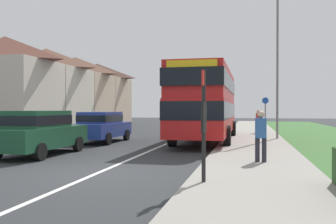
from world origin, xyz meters
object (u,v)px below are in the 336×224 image
object	(u,v)px
bus_stop_sign	(204,118)
pedestrian_walking_away	(258,120)
double_decker_bus	(207,101)
street_lamp_mid	(276,58)
pedestrian_at_stop	(261,134)
parked_car_blue	(102,125)
parked_car_dark_green	(39,131)
cycle_route_sign	(265,113)

from	to	relation	value
bus_stop_sign	pedestrian_walking_away	bearing A→B (deg)	84.62
double_decker_bus	street_lamp_mid	xyz separation A→B (m)	(3.59, 1.41, 2.38)
pedestrian_at_stop	pedestrian_walking_away	xyz separation A→B (m)	(0.26, 13.44, 0.00)
pedestrian_at_stop	pedestrian_walking_away	distance (m)	13.44
parked_car_blue	street_lamp_mid	bearing A→B (deg)	18.88
parked_car_dark_green	street_lamp_mid	size ratio (longest dim) A/B	0.56
bus_stop_sign	cycle_route_sign	size ratio (longest dim) A/B	1.03
parked_car_blue	street_lamp_mid	distance (m)	10.02
double_decker_bus	street_lamp_mid	world-z (taller)	street_lamp_mid
cycle_route_sign	street_lamp_mid	world-z (taller)	street_lamp_mid
double_decker_bus	parked_car_dark_green	xyz separation A→B (m)	(-5.43, -7.00, -1.23)
pedestrian_at_stop	street_lamp_mid	world-z (taller)	street_lamp_mid
parked_car_blue	bus_stop_sign	xyz separation A→B (m)	(6.45, -9.55, 0.67)
parked_car_dark_green	cycle_route_sign	size ratio (longest dim) A/B	1.76
parked_car_dark_green	cycle_route_sign	bearing A→B (deg)	57.66
parked_car_dark_green	pedestrian_at_stop	xyz separation A→B (m)	(7.97, -0.78, 0.06)
pedestrian_at_stop	pedestrian_walking_away	size ratio (longest dim) A/B	1.00
bus_stop_sign	double_decker_bus	bearing A→B (deg)	96.21
pedestrian_at_stop	cycle_route_sign	xyz separation A→B (m)	(0.75, 14.55, 0.45)
parked_car_blue	pedestrian_walking_away	world-z (taller)	pedestrian_walking_away
street_lamp_mid	pedestrian_walking_away	bearing A→B (deg)	100.57
pedestrian_at_stop	street_lamp_mid	size ratio (longest dim) A/B	0.21
parked_car_dark_green	parked_car_blue	size ratio (longest dim) A/B	1.01
double_decker_bus	street_lamp_mid	size ratio (longest dim) A/B	1.31
double_decker_bus	parked_car_dark_green	bearing A→B (deg)	-127.82
bus_stop_sign	parked_car_blue	bearing A→B (deg)	124.03
double_decker_bus	pedestrian_walking_away	bearing A→B (deg)	63.69
cycle_route_sign	street_lamp_mid	size ratio (longest dim) A/B	0.32
parked_car_blue	pedestrian_at_stop	xyz separation A→B (m)	(7.78, -6.17, 0.10)
double_decker_bus	street_lamp_mid	bearing A→B (deg)	21.49
bus_stop_sign	street_lamp_mid	world-z (taller)	street_lamp_mid
parked_car_dark_green	parked_car_blue	distance (m)	5.40
parked_car_dark_green	parked_car_blue	xyz separation A→B (m)	(0.20, 5.40, -0.04)
pedestrian_walking_away	bus_stop_sign	world-z (taller)	bus_stop_sign
parked_car_dark_green	bus_stop_sign	xyz separation A→B (m)	(6.65, -4.16, 0.63)
pedestrian_walking_away	parked_car_dark_green	bearing A→B (deg)	-123.03
pedestrian_walking_away	cycle_route_sign	size ratio (longest dim) A/B	0.66
parked_car_dark_green	street_lamp_mid	bearing A→B (deg)	42.99
double_decker_bus	parked_car_dark_green	distance (m)	8.95
cycle_route_sign	parked_car_dark_green	bearing A→B (deg)	-122.34
double_decker_bus	street_lamp_mid	distance (m)	4.53
pedestrian_walking_away	street_lamp_mid	bearing A→B (deg)	-79.43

